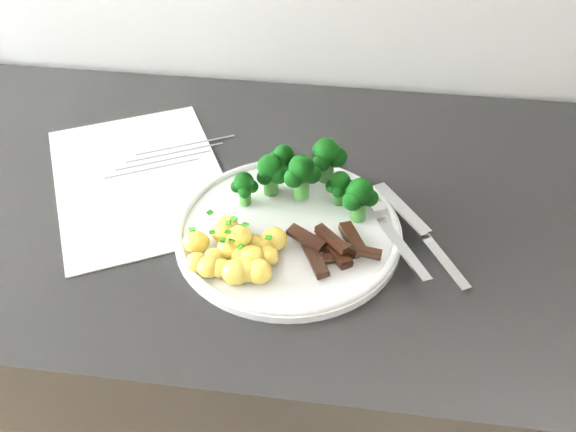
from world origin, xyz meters
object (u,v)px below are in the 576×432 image
object	(u,v)px
plate	(288,229)
fork	(393,233)
potatoes	(237,254)
broccoli	(307,173)
beef_strips	(333,248)
counter	(298,390)
recipe_paper	(140,178)
knife	(430,246)

from	to	relation	value
plate	fork	world-z (taller)	fork
potatoes	broccoli	bearing A→B (deg)	62.06
beef_strips	potatoes	bearing A→B (deg)	-165.61
counter	beef_strips	bearing A→B (deg)	-63.20
plate	beef_strips	distance (m)	0.07
counter	potatoes	distance (m)	0.49
counter	plate	bearing A→B (deg)	-98.67
broccoli	potatoes	xyz separation A→B (m)	(-0.07, -0.13, -0.03)
recipe_paper	fork	distance (m)	0.36
plate	fork	bearing A→B (deg)	-0.05
knife	broccoli	bearing A→B (deg)	156.47
potatoes	counter	bearing A→B (deg)	64.20
plate	fork	distance (m)	0.13
broccoli	fork	size ratio (longest dim) A/B	1.08
counter	recipe_paper	xyz separation A→B (m)	(-0.23, 0.02, 0.45)
knife	beef_strips	bearing A→B (deg)	-165.70
recipe_paper	fork	xyz separation A→B (m)	(0.35, -0.08, 0.02)
fork	knife	distance (m)	0.05
broccoli	knife	distance (m)	0.18
counter	potatoes	world-z (taller)	potatoes
counter	fork	size ratio (longest dim) A/B	13.89
beef_strips	knife	xyz separation A→B (m)	(0.12, 0.03, -0.01)
potatoes	fork	bearing A→B (deg)	19.59
broccoli	potatoes	bearing A→B (deg)	-117.94
plate	broccoli	size ratio (longest dim) A/B	1.51
recipe_paper	broccoli	xyz separation A→B (m)	(0.23, -0.02, 0.05)
plate	knife	world-z (taller)	knife
broccoli	fork	xyz separation A→B (m)	(0.11, -0.06, -0.03)
potatoes	knife	world-z (taller)	potatoes
potatoes	fork	size ratio (longest dim) A/B	0.71
potatoes	fork	world-z (taller)	potatoes
counter	beef_strips	size ratio (longest dim) A/B	20.83
broccoli	fork	world-z (taller)	broccoli
recipe_paper	plate	size ratio (longest dim) A/B	1.36
broccoli	potatoes	size ratio (longest dim) A/B	1.52
counter	plate	size ratio (longest dim) A/B	8.52
counter	knife	world-z (taller)	knife
potatoes	beef_strips	distance (m)	0.11
plate	potatoes	bearing A→B (deg)	-128.68
beef_strips	knife	world-z (taller)	beef_strips
recipe_paper	knife	world-z (taller)	knife
potatoes	knife	xyz separation A→B (m)	(0.22, 0.06, -0.01)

